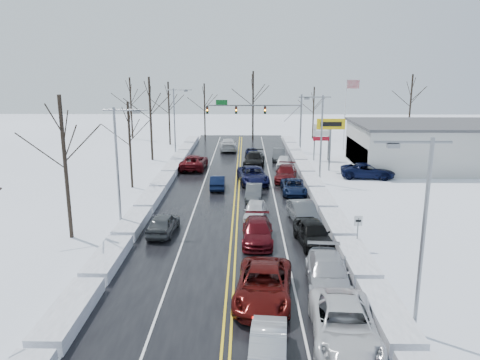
{
  "coord_description": "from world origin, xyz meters",
  "views": [
    {
      "loc": [
        0.82,
        -37.08,
        11.87
      ],
      "look_at": [
        0.36,
        1.04,
        2.5
      ],
      "focal_mm": 35.0,
      "sensor_mm": 36.0,
      "label": 1
    }
  ],
  "objects_px": {
    "flagpole": "(347,108)",
    "oncoming_car_0": "(218,189)",
    "tires_plus_sign": "(331,128)",
    "traffic_signal_mast": "(265,113)",
    "dealership_building": "(441,145)"
  },
  "relations": [
    {
      "from": "traffic_signal_mast",
      "to": "flagpole",
      "type": "distance_m",
      "value": 11.9
    },
    {
      "from": "dealership_building",
      "to": "oncoming_car_0",
      "type": "xyz_separation_m",
      "value": [
        -25.9,
        -10.37,
        -2.66
      ]
    },
    {
      "from": "flagpole",
      "to": "dealership_building",
      "type": "height_order",
      "value": "flagpole"
    },
    {
      "from": "flagpole",
      "to": "oncoming_car_0",
      "type": "distance_m",
      "value": 28.77
    },
    {
      "from": "traffic_signal_mast",
      "to": "dealership_building",
      "type": "bearing_deg",
      "value": -25.95
    },
    {
      "from": "traffic_signal_mast",
      "to": "tires_plus_sign",
      "type": "distance_m",
      "value": 13.92
    },
    {
      "from": "traffic_signal_mast",
      "to": "flagpole",
      "type": "xyz_separation_m",
      "value": [
        11.72,
        2.01,
        0.45
      ]
    },
    {
      "from": "traffic_signal_mast",
      "to": "tires_plus_sign",
      "type": "height_order",
      "value": "traffic_signal_mast"
    },
    {
      "from": "flagpole",
      "to": "oncoming_car_0",
      "type": "xyz_separation_m",
      "value": [
        -17.09,
        -22.37,
        -5.93
      ]
    },
    {
      "from": "tires_plus_sign",
      "to": "oncoming_car_0",
      "type": "height_order",
      "value": "tires_plus_sign"
    },
    {
      "from": "traffic_signal_mast",
      "to": "flagpole",
      "type": "relative_size",
      "value": 1.33
    },
    {
      "from": "tires_plus_sign",
      "to": "oncoming_car_0",
      "type": "xyz_separation_m",
      "value": [
        -12.42,
        -8.36,
        -4.99
      ]
    },
    {
      "from": "tires_plus_sign",
      "to": "oncoming_car_0",
      "type": "bearing_deg",
      "value": -146.04
    },
    {
      "from": "tires_plus_sign",
      "to": "oncoming_car_0",
      "type": "distance_m",
      "value": 15.78
    },
    {
      "from": "oncoming_car_0",
      "to": "flagpole",
      "type": "bearing_deg",
      "value": -128.69
    }
  ]
}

